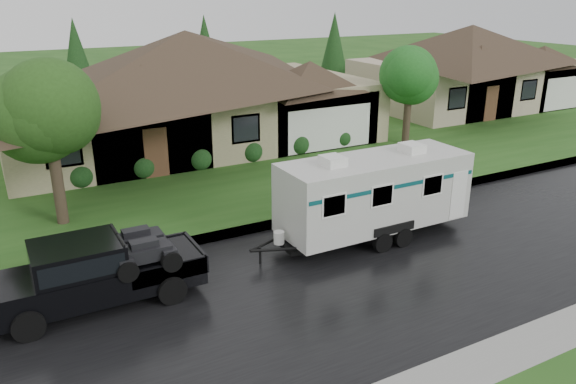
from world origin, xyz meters
name	(u,v)px	position (x,y,z in m)	size (l,w,h in m)	color
ground	(284,257)	(0.00, 0.00, 0.00)	(140.00, 140.00, 0.00)	#234F18
road	(319,285)	(0.00, -2.00, 0.01)	(140.00, 8.00, 0.01)	black
curb	(252,228)	(0.00, 2.25, 0.07)	(140.00, 0.50, 0.15)	gray
lawn	(149,143)	(0.00, 15.00, 0.07)	(140.00, 26.00, 0.15)	#234F18
house_main	(194,75)	(2.29, 13.84, 3.59)	(19.44, 10.80, 6.90)	gray
house_neighbor	(474,58)	(22.27, 14.34, 3.32)	(15.12, 9.72, 6.45)	tan
tree_left_green	(48,115)	(-5.51, 5.65, 3.85)	(3.23, 3.23, 5.34)	#382B1E
tree_right_green	(410,76)	(11.59, 8.32, 3.60)	(3.01, 3.01, 4.97)	#382B1E
shrub_row	(226,153)	(2.00, 9.30, 0.65)	(13.60, 1.00, 1.00)	#143814
pickup_truck	(90,271)	(-5.57, -0.07, 0.96)	(5.35, 2.03, 1.78)	black
travel_trailer	(374,192)	(3.23, -0.07, 1.57)	(6.60, 2.32, 2.96)	beige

